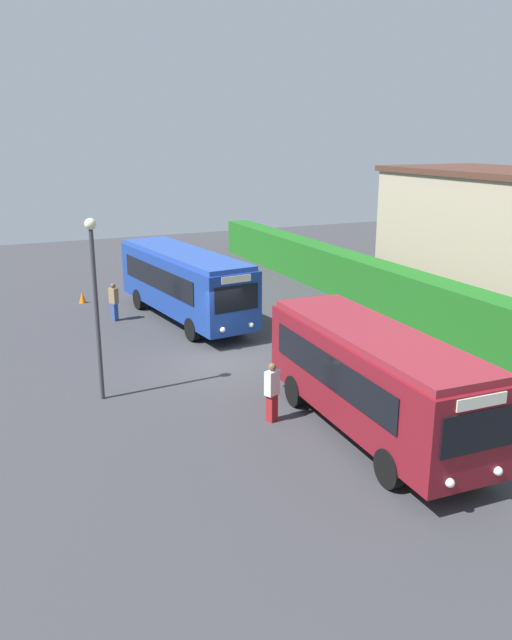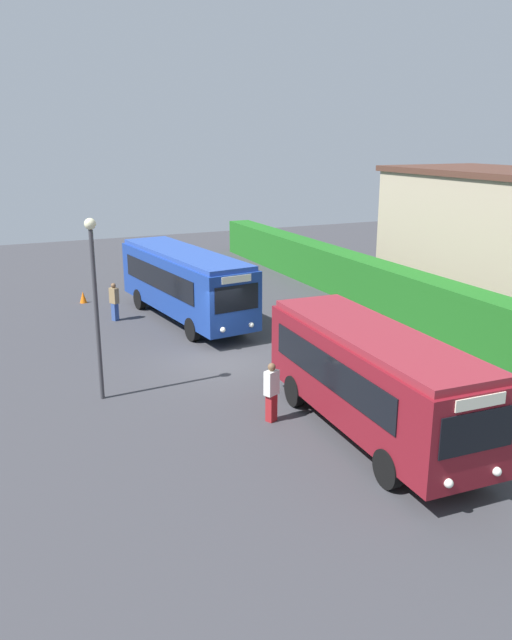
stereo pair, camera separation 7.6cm
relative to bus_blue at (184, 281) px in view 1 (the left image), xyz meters
name	(u,v)px [view 1 (the left image)]	position (x,y,z in m)	size (l,w,h in m)	color
ground_plane	(224,361)	(5.96, -0.43, -1.87)	(64.00, 64.00, 0.00)	#38383D
bus_blue	(184,281)	(0.00, 0.00, 0.00)	(9.95, 3.57, 3.25)	navy
bus_maroon	(373,376)	(13.47, 1.13, -0.07)	(8.75, 2.79, 3.11)	maroon
person_left	(114,301)	(-1.29, -3.02, -0.92)	(0.48, 0.42, 1.78)	#334C8C
person_center	(272,391)	(11.51, -1.07, -0.89)	(0.42, 0.51, 1.85)	maroon
hedge_row	(432,305)	(5.96, 9.42, -0.73)	(44.00, 1.49, 2.27)	#1D621C
depot_building	(510,238)	(3.76, 15.90, 1.49)	(14.03, 6.94, 6.69)	tan
traffic_cone	(82,297)	(-5.22, -3.83, -1.57)	(0.36, 0.36, 0.60)	orange
lamppost	(95,290)	(7.68, -5.39, 1.79)	(0.36, 0.36, 5.90)	#38383D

